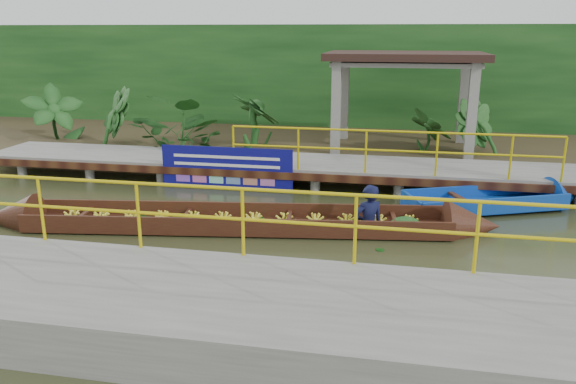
# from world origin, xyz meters

# --- Properties ---
(ground) EXTENTS (80.00, 80.00, 0.00)m
(ground) POSITION_xyz_m (0.00, 0.00, 0.00)
(ground) COLOR #2D3219
(ground) RESTS_ON ground
(land_strip) EXTENTS (30.00, 8.00, 0.45)m
(land_strip) POSITION_xyz_m (0.00, 7.50, 0.23)
(land_strip) COLOR #34281A
(land_strip) RESTS_ON ground
(far_dock) EXTENTS (16.00, 2.06, 1.66)m
(far_dock) POSITION_xyz_m (0.02, 3.43, 0.48)
(far_dock) COLOR slate
(far_dock) RESTS_ON ground
(near_dock) EXTENTS (18.00, 2.40, 1.73)m
(near_dock) POSITION_xyz_m (1.00, -4.20, 0.30)
(near_dock) COLOR slate
(near_dock) RESTS_ON ground
(pavilion) EXTENTS (4.40, 3.00, 3.00)m
(pavilion) POSITION_xyz_m (3.00, 6.30, 2.82)
(pavilion) COLOR slate
(pavilion) RESTS_ON ground
(foliage_backdrop) EXTENTS (30.00, 0.80, 4.00)m
(foliage_backdrop) POSITION_xyz_m (0.00, 10.00, 2.00)
(foliage_backdrop) COLOR #133B14
(foliage_backdrop) RESTS_ON ground
(vendor_boat) EXTENTS (10.31, 2.41, 2.15)m
(vendor_boat) POSITION_xyz_m (0.18, -0.18, 0.23)
(vendor_boat) COLOR #33140D
(vendor_boat) RESTS_ON ground
(moored_blue_boat) EXTENTS (4.08, 2.50, 0.96)m
(moored_blue_boat) POSITION_xyz_m (5.73, 2.34, 0.17)
(moored_blue_boat) COLOR #0D3A98
(moored_blue_boat) RESTS_ON ground
(blue_banner) EXTENTS (3.31, 0.04, 1.03)m
(blue_banner) POSITION_xyz_m (-1.17, 2.48, 0.56)
(blue_banner) COLOR navy
(blue_banner) RESTS_ON ground
(tropical_plants) EXTENTS (14.07, 1.07, 1.33)m
(tropical_plants) POSITION_xyz_m (-1.50, 5.30, 1.12)
(tropical_plants) COLOR #133B14
(tropical_plants) RESTS_ON ground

